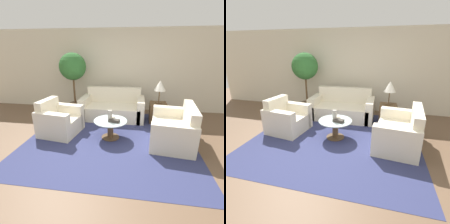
{
  "view_description": "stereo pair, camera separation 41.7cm",
  "coord_description": "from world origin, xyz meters",
  "views": [
    {
      "loc": [
        0.68,
        -2.95,
        1.95
      ],
      "look_at": [
        0.11,
        0.94,
        0.55
      ],
      "focal_mm": 28.0,
      "sensor_mm": 36.0,
      "label": 1
    },
    {
      "loc": [
        1.09,
        -2.87,
        1.95
      ],
      "look_at": [
        0.11,
        0.94,
        0.55
      ],
      "focal_mm": 28.0,
      "sensor_mm": 36.0,
      "label": 2
    }
  ],
  "objects": [
    {
      "name": "rug",
      "position": [
        0.11,
        0.69,
        0.0
      ],
      "size": [
        3.73,
        3.49,
        0.01
      ],
      "color": "navy",
      "rests_on": "ground_plane"
    },
    {
      "name": "book_stack",
      "position": [
        0.21,
        0.61,
        0.47
      ],
      "size": [
        0.26,
        0.17,
        0.06
      ],
      "rotation": [
        0.0,
        0.0,
        -0.22
      ],
      "color": "#38332D",
      "rests_on": "coffee_table"
    },
    {
      "name": "loveseat",
      "position": [
        1.55,
        0.7,
        0.28
      ],
      "size": [
        1.01,
        1.41,
        0.85
      ],
      "rotation": [
        0.0,
        0.0,
        -1.69
      ],
      "color": "beige",
      "rests_on": "ground_plane"
    },
    {
      "name": "side_table",
      "position": [
        1.29,
        1.85,
        0.28
      ],
      "size": [
        0.46,
        0.46,
        0.55
      ],
      "color": "brown",
      "rests_on": "ground_plane"
    },
    {
      "name": "armchair",
      "position": [
        -1.19,
        0.77,
        0.29
      ],
      "size": [
        0.96,
        1.01,
        0.84
      ],
      "rotation": [
        0.0,
        0.0,
        1.43
      ],
      "color": "beige",
      "rests_on": "ground_plane"
    },
    {
      "name": "sofa_main",
      "position": [
        -0.02,
        2.02,
        0.28
      ],
      "size": [
        1.84,
        0.91,
        0.87
      ],
      "color": "beige",
      "rests_on": "ground_plane"
    },
    {
      "name": "potted_plant",
      "position": [
        -1.32,
        2.32,
        1.37
      ],
      "size": [
        0.83,
        0.83,
        1.88
      ],
      "color": "brown",
      "rests_on": "ground_plane"
    },
    {
      "name": "coffee_table",
      "position": [
        0.11,
        0.69,
        0.28
      ],
      "size": [
        0.76,
        0.76,
        0.44
      ],
      "color": "brown",
      "rests_on": "ground_plane"
    },
    {
      "name": "vase",
      "position": [
        0.1,
        0.66,
        0.56
      ],
      "size": [
        0.1,
        0.1,
        0.25
      ],
      "color": "#9E998E",
      "rests_on": "coffee_table"
    },
    {
      "name": "table_lamp",
      "position": [
        1.29,
        1.85,
        1.03
      ],
      "size": [
        0.31,
        0.31,
        0.63
      ],
      "color": "brown",
      "rests_on": "side_table"
    },
    {
      "name": "bowl",
      "position": [
        0.12,
        0.8,
        0.46
      ],
      "size": [
        0.17,
        0.17,
        0.06
      ],
      "color": "beige",
      "rests_on": "coffee_table"
    },
    {
      "name": "ground_plane",
      "position": [
        0.0,
        0.0,
        0.0
      ],
      "size": [
        14.0,
        14.0,
        0.0
      ],
      "primitive_type": "plane",
      "color": "brown"
    },
    {
      "name": "wall_back",
      "position": [
        0.0,
        2.89,
        1.3
      ],
      "size": [
        10.0,
        0.06,
        2.6
      ],
      "color": "beige",
      "rests_on": "ground_plane"
    }
  ]
}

